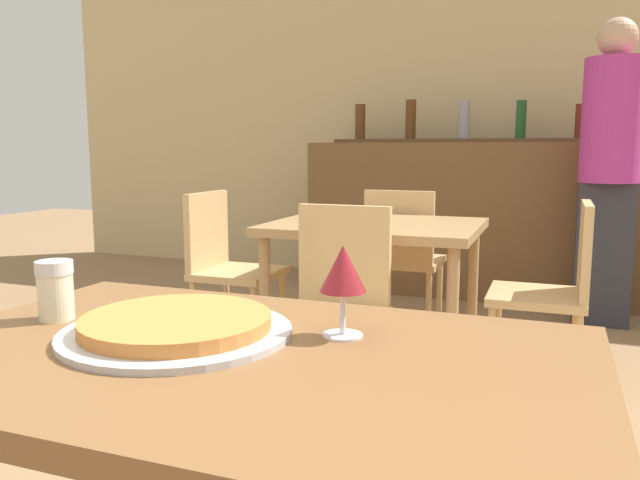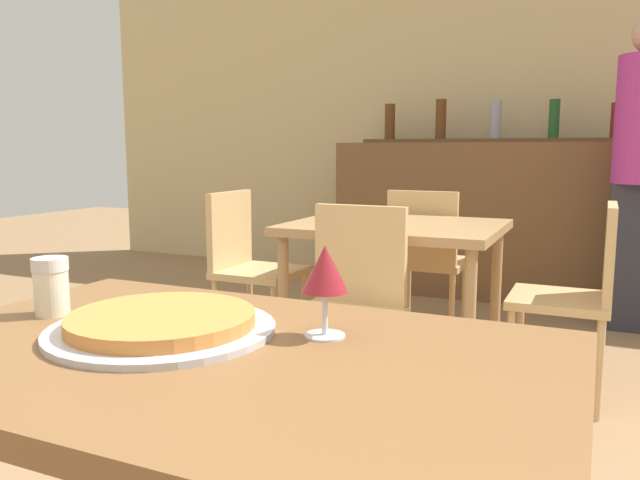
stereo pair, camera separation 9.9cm
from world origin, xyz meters
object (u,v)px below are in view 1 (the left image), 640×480
object	(u,v)px
pizza_tray	(177,327)
person_standing	(609,161)
chair_far_side_back	(403,253)
chair_far_side_left	(225,261)
chair_far_side_right	(556,284)
wine_glass	(343,272)
chair_far_side_front	(335,298)
cheese_shaker	(55,290)

from	to	relation	value
pizza_tray	person_standing	bearing A→B (deg)	74.49
chair_far_side_back	chair_far_side_left	xyz separation A→B (m)	(-0.80, -0.57, 0.00)
chair_far_side_right	wine_glass	xyz separation A→B (m)	(-0.35, -1.82, 0.37)
chair_far_side_front	chair_far_side_left	distance (m)	0.98
person_standing	wine_glass	distance (m)	3.18
chair_far_side_back	chair_far_side_right	size ratio (longest dim) A/B	1.00
chair_far_side_front	wine_glass	xyz separation A→B (m)	(0.45, -1.25, 0.37)
chair_far_side_back	pizza_tray	world-z (taller)	chair_far_side_back
chair_far_side_front	cheese_shaker	world-z (taller)	cheese_shaker
pizza_tray	cheese_shaker	distance (m)	0.27
cheese_shaker	wine_glass	xyz separation A→B (m)	(0.54, 0.09, 0.06)
person_standing	wine_glass	world-z (taller)	person_standing
chair_far_side_right	pizza_tray	bearing A→B (deg)	-18.04
chair_far_side_front	chair_far_side_left	size ratio (longest dim) A/B	1.00
chair_far_side_back	person_standing	size ratio (longest dim) A/B	0.47
cheese_shaker	chair_far_side_left	bearing A→B (deg)	110.46
chair_far_side_front	pizza_tray	distance (m)	1.38
chair_far_side_front	cheese_shaker	size ratio (longest dim) A/B	7.54
cheese_shaker	chair_far_side_back	bearing A→B (deg)	87.87
pizza_tray	wine_glass	distance (m)	0.30
chair_far_side_front	pizza_tray	world-z (taller)	chair_far_side_front
chair_far_side_left	person_standing	size ratio (longest dim) A/B	0.47
wine_glass	chair_far_side_left	bearing A→B (deg)	124.56
pizza_tray	chair_far_side_right	bearing A→B (deg)	71.96
chair_far_side_left	cheese_shaker	size ratio (longest dim) A/B	7.54
chair_far_side_back	chair_far_side_left	bearing A→B (deg)	35.31
chair_far_side_back	pizza_tray	distance (m)	2.50
wine_glass	cheese_shaker	bearing A→B (deg)	-170.62
chair_far_side_left	pizza_tray	size ratio (longest dim) A/B	2.14
chair_far_side_right	cheese_shaker	bearing A→B (deg)	-25.16
chair_far_side_back	wine_glass	world-z (taller)	wine_glass
chair_far_side_back	person_standing	xyz separation A→B (m)	(1.07, 0.73, 0.50)
chair_far_side_back	chair_far_side_left	size ratio (longest dim) A/B	1.00
chair_far_side_back	person_standing	distance (m)	1.39
chair_far_side_left	wine_glass	world-z (taller)	wine_glass
chair_far_side_front	pizza_tray	bearing A→B (deg)	-82.41
chair_far_side_front	chair_far_side_right	distance (m)	0.98
cheese_shaker	person_standing	xyz separation A→B (m)	(1.16, 3.21, 0.19)
pizza_tray	person_standing	distance (m)	3.34
chair_far_side_left	chair_far_side_right	distance (m)	1.61
chair_far_side_front	person_standing	bearing A→B (deg)	60.18
chair_far_side_back	wine_glass	xyz separation A→B (m)	(0.45, -2.38, 0.37)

